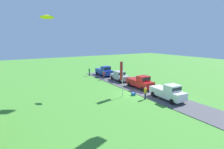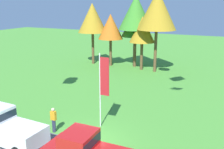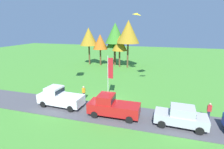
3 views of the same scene
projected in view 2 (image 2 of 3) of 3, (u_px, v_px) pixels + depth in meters
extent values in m
plane|color=#478E33|center=(89.00, 143.00, 16.08)|extent=(120.00, 120.00, 0.00)
cube|color=white|center=(7.00, 130.00, 15.73)|extent=(5.08, 2.13, 1.00)
cylinder|color=black|center=(1.00, 126.00, 17.39)|extent=(0.69, 0.27, 0.68)
cylinder|color=black|center=(40.00, 138.00, 15.87)|extent=(0.69, 0.27, 0.68)
cube|color=red|center=(79.00, 140.00, 12.87)|extent=(1.51, 1.77, 0.80)
cube|color=#19232D|center=(79.00, 140.00, 12.87)|extent=(1.54, 1.74, 0.44)
cylinder|color=#2D334C|center=(54.00, 126.00, 17.32)|extent=(0.24, 0.24, 0.88)
cube|color=orange|center=(53.00, 115.00, 17.12)|extent=(0.36, 0.22, 0.60)
sphere|color=beige|center=(53.00, 110.00, 17.01)|extent=(0.22, 0.22, 0.22)
cylinder|color=brown|center=(93.00, 48.00, 36.52)|extent=(0.36, 0.36, 4.38)
cone|color=olive|center=(92.00, 18.00, 35.42)|extent=(3.94, 3.94, 3.94)
cylinder|color=brown|center=(111.00, 52.00, 35.42)|extent=(0.36, 0.36, 3.65)
cone|color=#B25B19|center=(111.00, 26.00, 34.51)|extent=(3.28, 3.28, 3.28)
cylinder|color=brown|center=(134.00, 51.00, 35.43)|extent=(0.36, 0.36, 3.97)
cone|color=#387F28|center=(135.00, 23.00, 34.43)|extent=(3.57, 3.57, 3.57)
cylinder|color=brown|center=(135.00, 48.00, 34.72)|extent=(0.36, 0.36, 4.93)
cone|color=#387F28|center=(136.00, 12.00, 33.48)|extent=(4.44, 4.44, 4.44)
cylinder|color=brown|center=(142.00, 56.00, 33.27)|extent=(0.36, 0.36, 3.54)
cone|color=olive|center=(142.00, 29.00, 32.38)|extent=(3.18, 3.18, 3.18)
cylinder|color=brown|center=(155.00, 51.00, 32.11)|extent=(0.36, 0.36, 5.17)
cone|color=olive|center=(157.00, 10.00, 30.81)|extent=(4.66, 4.66, 4.66)
cylinder|color=silver|center=(100.00, 91.00, 17.56)|extent=(0.08, 0.08, 5.18)
cube|color=red|center=(105.00, 77.00, 17.14)|extent=(0.64, 0.04, 2.59)
cube|color=blue|center=(85.00, 133.00, 16.81)|extent=(0.56, 0.40, 0.40)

